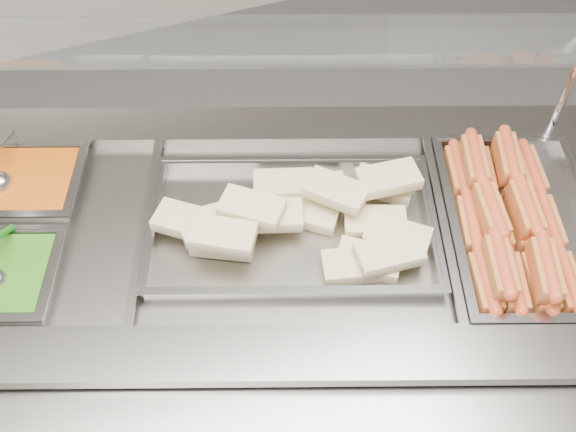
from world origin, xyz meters
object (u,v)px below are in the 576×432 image
object	(u,v)px
pan_hotdogs	(518,231)
ladle	(0,182)
pan_wraps	(292,228)
steam_counter	(271,315)
sneeze_guard	(265,43)

from	to	relation	value
pan_hotdogs	ladle	size ratio (longest dim) A/B	3.28
pan_wraps	ladle	xyz separation A→B (m)	(-0.61, 0.36, 0.03)
steam_counter	ladle	size ratio (longest dim) A/B	10.62
steam_counter	ladle	distance (m)	0.79
pan_wraps	sneeze_guard	bearing A→B (deg)	84.93
sneeze_guard	pan_wraps	bearing A→B (deg)	-95.07
sneeze_guard	pan_wraps	distance (m)	0.43
pan_hotdogs	ladle	xyz separation A→B (m)	(-1.11, 0.55, 0.05)
steam_counter	pan_hotdogs	size ratio (longest dim) A/B	3.24
steam_counter	sneeze_guard	xyz separation A→B (m)	(0.07, 0.19, 0.77)
sneeze_guard	pan_hotdogs	size ratio (longest dim) A/B	2.60
sneeze_guard	pan_hotdogs	world-z (taller)	sneeze_guard
pan_hotdogs	ladle	distance (m)	1.24
pan_hotdogs	steam_counter	bearing A→B (deg)	159.58
pan_wraps	steam_counter	bearing A→B (deg)	159.58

